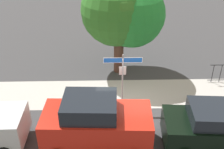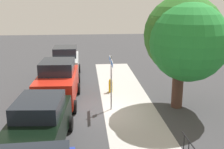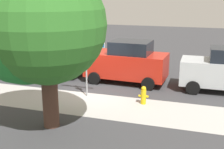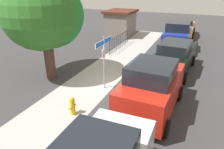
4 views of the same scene
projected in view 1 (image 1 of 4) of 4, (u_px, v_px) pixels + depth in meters
ground_plane at (124, 109)px, 12.90m from camera, size 60.00×60.00×0.00m
sidewalk_strip at (161, 93)px, 14.07m from camera, size 24.00×2.60×0.00m
street_sign at (123, 69)px, 12.27m from camera, size 1.73×0.07×2.66m
shade_tree at (123, 12)px, 14.41m from camera, size 4.52×3.81×5.46m
car_red at (96, 123)px, 10.39m from camera, size 4.21×2.23×2.19m
car_black at (222, 128)px, 10.36m from camera, size 4.62×2.27×1.85m
fire_hydrant at (67, 96)px, 13.17m from camera, size 0.42×0.22×0.78m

